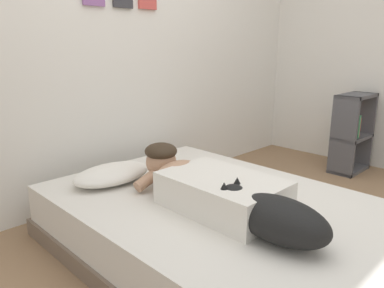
{
  "coord_description": "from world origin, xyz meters",
  "views": [
    {
      "loc": [
        -1.68,
        -0.94,
        1.17
      ],
      "look_at": [
        -0.11,
        0.65,
        0.59
      ],
      "focal_mm": 34.5,
      "sensor_mm": 36.0,
      "label": 1
    }
  ],
  "objects_px": {
    "bed": "(216,226)",
    "bookshelf": "(352,133)",
    "coffee_cup": "(178,173)",
    "cell_phone": "(213,187)",
    "dog": "(273,217)",
    "pillow": "(112,174)",
    "person_lying": "(203,184)"
  },
  "relations": [
    {
      "from": "person_lying",
      "to": "coffee_cup",
      "type": "bearing_deg",
      "value": 67.62
    },
    {
      "from": "bookshelf",
      "to": "bed",
      "type": "bearing_deg",
      "value": -177.9
    },
    {
      "from": "cell_phone",
      "to": "bookshelf",
      "type": "bearing_deg",
      "value": -1.64
    },
    {
      "from": "bed",
      "to": "bookshelf",
      "type": "distance_m",
      "value": 2.04
    },
    {
      "from": "dog",
      "to": "bookshelf",
      "type": "distance_m",
      "value": 2.24
    },
    {
      "from": "person_lying",
      "to": "bookshelf",
      "type": "relative_size",
      "value": 1.23
    },
    {
      "from": "pillow",
      "to": "dog",
      "type": "relative_size",
      "value": 0.9
    },
    {
      "from": "bed",
      "to": "person_lying",
      "type": "height_order",
      "value": "person_lying"
    },
    {
      "from": "pillow",
      "to": "cell_phone",
      "type": "height_order",
      "value": "pillow"
    },
    {
      "from": "coffee_cup",
      "to": "bookshelf",
      "type": "xyz_separation_m",
      "value": [
        1.95,
        -0.33,
        0.01
      ]
    },
    {
      "from": "person_lying",
      "to": "cell_phone",
      "type": "relative_size",
      "value": 6.57
    },
    {
      "from": "dog",
      "to": "cell_phone",
      "type": "height_order",
      "value": "dog"
    },
    {
      "from": "bed",
      "to": "bookshelf",
      "type": "relative_size",
      "value": 2.66
    },
    {
      "from": "person_lying",
      "to": "dog",
      "type": "relative_size",
      "value": 1.6
    },
    {
      "from": "pillow",
      "to": "bed",
      "type": "bearing_deg",
      "value": -67.43
    },
    {
      "from": "coffee_cup",
      "to": "cell_phone",
      "type": "xyz_separation_m",
      "value": [
        0.04,
        -0.28,
        -0.03
      ]
    },
    {
      "from": "dog",
      "to": "cell_phone",
      "type": "distance_m",
      "value": 0.66
    },
    {
      "from": "bed",
      "to": "bookshelf",
      "type": "bearing_deg",
      "value": 2.1
    },
    {
      "from": "person_lying",
      "to": "coffee_cup",
      "type": "height_order",
      "value": "person_lying"
    },
    {
      "from": "person_lying",
      "to": "dog",
      "type": "distance_m",
      "value": 0.51
    },
    {
      "from": "person_lying",
      "to": "pillow",
      "type": "bearing_deg",
      "value": 107.38
    },
    {
      "from": "dog",
      "to": "pillow",
      "type": "bearing_deg",
      "value": 96.05
    },
    {
      "from": "person_lying",
      "to": "cell_phone",
      "type": "height_order",
      "value": "person_lying"
    },
    {
      "from": "person_lying",
      "to": "bed",
      "type": "bearing_deg",
      "value": -22.31
    },
    {
      "from": "person_lying",
      "to": "coffee_cup",
      "type": "xyz_separation_m",
      "value": [
        0.15,
        0.37,
        -0.07
      ]
    },
    {
      "from": "bed",
      "to": "coffee_cup",
      "type": "bearing_deg",
      "value": 79.16
    },
    {
      "from": "dog",
      "to": "coffee_cup",
      "type": "height_order",
      "value": "dog"
    },
    {
      "from": "person_lying",
      "to": "coffee_cup",
      "type": "distance_m",
      "value": 0.41
    },
    {
      "from": "dog",
      "to": "bed",
      "type": "bearing_deg",
      "value": 72.15
    },
    {
      "from": "coffee_cup",
      "to": "cell_phone",
      "type": "distance_m",
      "value": 0.28
    },
    {
      "from": "person_lying",
      "to": "dog",
      "type": "xyz_separation_m",
      "value": [
        -0.08,
        -0.5,
        -0.0
      ]
    },
    {
      "from": "bookshelf",
      "to": "dog",
      "type": "bearing_deg",
      "value": -165.94
    }
  ]
}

